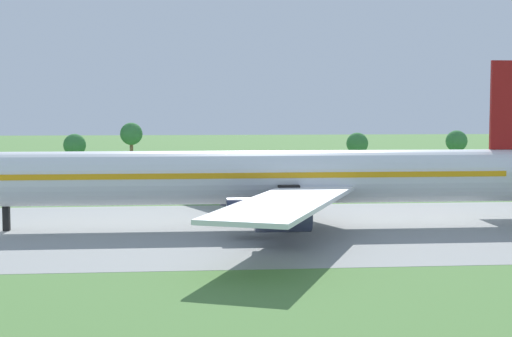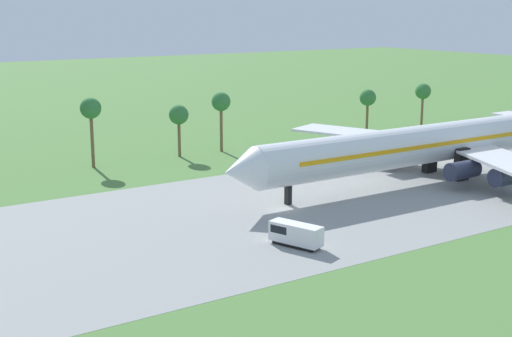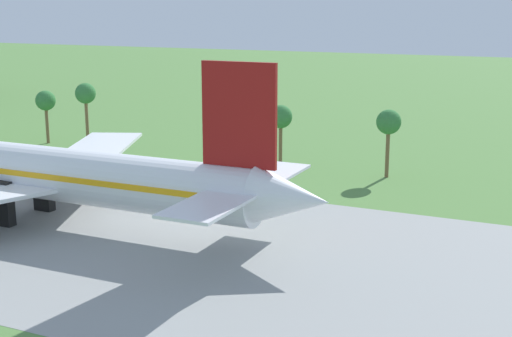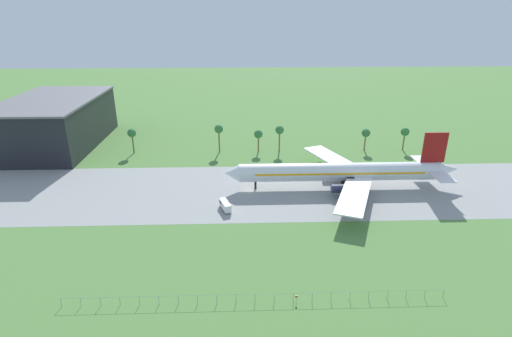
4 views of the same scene
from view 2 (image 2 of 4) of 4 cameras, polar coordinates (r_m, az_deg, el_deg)
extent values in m
plane|color=#517F3D|center=(97.45, 2.16, -3.26)|extent=(600.00, 600.00, 0.00)
cube|color=gray|center=(97.45, 2.16, -3.25)|extent=(320.00, 44.00, 0.02)
cylinder|color=white|center=(116.67, 13.90, 1.98)|extent=(66.93, 6.13, 6.13)
cone|color=white|center=(94.03, -1.25, -0.18)|extent=(4.90, 6.00, 6.00)
cube|color=#EFA314|center=(116.59, 13.91, 2.20)|extent=(56.89, 6.25, 0.61)
cube|color=white|center=(128.49, 9.47, 2.65)|extent=(18.68, 30.94, 0.44)
cylinder|color=#2D334C|center=(111.69, 16.20, -0.12)|extent=(5.51, 2.76, 2.76)
cylinder|color=#2D334C|center=(109.85, 19.45, -0.55)|extent=(5.51, 2.76, 2.76)
cylinder|color=#2D334C|center=(121.50, 10.97, 1.17)|extent=(5.51, 2.76, 2.76)
cylinder|color=#2D334C|center=(127.52, 9.86, 1.75)|extent=(5.51, 2.76, 2.76)
cube|color=black|center=(99.02, 2.59, -1.44)|extent=(0.70, 0.90, 5.21)
cube|color=black|center=(117.56, 16.13, 0.33)|extent=(2.40, 1.20, 5.21)
cube|color=black|center=(121.94, 13.74, 0.90)|extent=(2.40, 1.20, 5.21)
cube|color=black|center=(82.57, 3.20, -6.10)|extent=(3.52, 5.74, 0.40)
cube|color=white|center=(82.15, 3.22, -5.20)|extent=(4.03, 6.71, 2.30)
cube|color=black|center=(82.99, 2.21, -4.76)|extent=(2.67, 2.80, 0.90)
cylinder|color=brown|center=(157.64, 8.88, 4.10)|extent=(0.56, 0.56, 7.26)
sphere|color=#337538|center=(157.07, 8.93, 5.63)|extent=(3.60, 3.60, 3.60)
cylinder|color=brown|center=(169.26, 13.15, 4.56)|extent=(0.56, 0.56, 7.58)
sphere|color=#337538|center=(168.72, 13.22, 6.04)|extent=(3.60, 3.60, 3.60)
cylinder|color=brown|center=(135.84, -2.80, 3.24)|extent=(0.56, 0.56, 8.97)
sphere|color=#337538|center=(135.10, -2.82, 5.36)|extent=(3.60, 3.60, 3.60)
cylinder|color=brown|center=(125.00, -12.97, 2.26)|extent=(0.56, 0.56, 9.65)
sphere|color=#337538|center=(124.17, -13.09, 4.72)|extent=(3.60, 3.60, 3.60)
cylinder|color=brown|center=(131.75, -6.16, 2.49)|extent=(0.56, 0.56, 7.20)
sphere|color=#337538|center=(131.07, -6.21, 4.30)|extent=(3.60, 3.60, 3.60)
camera|label=1|loc=(78.09, 63.95, -4.04)|focal=55.00mm
camera|label=3|loc=(147.27, 51.26, 7.20)|focal=50.00mm
camera|label=4|loc=(75.77, 103.25, 21.39)|focal=28.00mm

